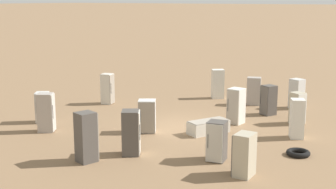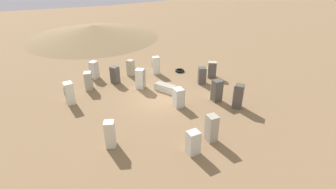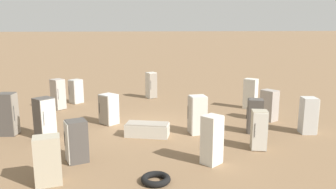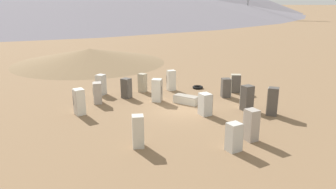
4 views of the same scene
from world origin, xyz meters
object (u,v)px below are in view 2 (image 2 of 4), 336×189
object	(u,v)px
discarded_fridge_1	(115,75)
discarded_fridge_13	(238,96)
discarded_fridge_0	(211,128)
discarded_fridge_15	(110,134)
discarded_fridge_6	(131,68)
discarded_fridge_8	(179,97)
discarded_fridge_7	(69,93)
discarded_fridge_12	(88,81)
discarded_fridge_5	(212,70)
discarded_fridge_11	(193,143)
discarded_fridge_14	(140,79)
discarded_fridge_9	(156,65)
discarded_fridge_2	(94,70)
discarded_fridge_4	(165,88)
discarded_fridge_3	(217,90)
scrap_tire	(180,71)
discarded_fridge_10	(202,75)

from	to	relation	value
discarded_fridge_1	discarded_fridge_13	xyz separation A→B (m)	(10.49, -2.89, 0.17)
discarded_fridge_0	discarded_fridge_15	size ratio (longest dim) A/B	1.01
discarded_fridge_6	discarded_fridge_8	world-z (taller)	discarded_fridge_6
discarded_fridge_1	discarded_fridge_7	bearing A→B (deg)	-0.77
discarded_fridge_12	discarded_fridge_13	bearing A→B (deg)	-115.66
discarded_fridge_7	discarded_fridge_13	world-z (taller)	discarded_fridge_13
discarded_fridge_5	discarded_fridge_7	bearing A→B (deg)	29.27
discarded_fridge_7	discarded_fridge_11	xyz separation A→B (m)	(9.75, -4.47, -0.14)
discarded_fridge_8	discarded_fridge_14	xyz separation A→B (m)	(-3.59, 2.68, 0.12)
discarded_fridge_7	discarded_fridge_5	bearing A→B (deg)	-97.31
discarded_fridge_1	discarded_fridge_9	world-z (taller)	discarded_fridge_9
discarded_fridge_0	discarded_fridge_14	size ratio (longest dim) A/B	1.03
discarded_fridge_2	discarded_fridge_14	distance (m)	4.96
discarded_fridge_4	discarded_fridge_13	xyz separation A→B (m)	(5.77, -1.94, 0.64)
discarded_fridge_2	discarded_fridge_4	size ratio (longest dim) A/B	0.81
discarded_fridge_9	discarded_fridge_12	distance (m)	6.56
discarded_fridge_4	discarded_fridge_14	world-z (taller)	discarded_fridge_14
discarded_fridge_2	discarded_fridge_8	xyz separation A→B (m)	(8.35, -4.08, -0.08)
discarded_fridge_7	discarded_fridge_14	distance (m)	5.87
discarded_fridge_12	discarded_fridge_13	size ratio (longest dim) A/B	0.84
discarded_fridge_0	discarded_fridge_3	world-z (taller)	discarded_fridge_0
discarded_fridge_7	discarded_fridge_13	size ratio (longest dim) A/B	0.94
discarded_fridge_0	discarded_fridge_9	world-z (taller)	discarded_fridge_0
discarded_fridge_3	discarded_fridge_9	distance (m)	7.32
discarded_fridge_0	discarded_fridge_2	distance (m)	13.40
discarded_fridge_2	scrap_tire	bearing A→B (deg)	-52.38
discarded_fridge_3	discarded_fridge_8	size ratio (longest dim) A/B	1.18
discarded_fridge_0	discarded_fridge_7	xyz separation A→B (m)	(-10.77, 3.07, -0.00)
discarded_fridge_9	discarded_fridge_12	xyz separation A→B (m)	(-5.06, -4.17, -0.07)
discarded_fridge_3	discarded_fridge_9	size ratio (longest dim) A/B	1.02
discarded_fridge_13	discarded_fridge_14	xyz separation A→B (m)	(-8.00, 2.23, -0.08)
discarded_fridge_1	discarded_fridge_7	size ratio (longest dim) A/B	0.88
discarded_fridge_15	scrap_tire	bearing A→B (deg)	62.34
discarded_fridge_0	discarded_fridge_5	bearing A→B (deg)	56.83
discarded_fridge_0	discarded_fridge_10	bearing A→B (deg)	62.81
discarded_fridge_7	scrap_tire	distance (m)	10.82
discarded_fridge_15	scrap_tire	distance (m)	12.45
discarded_fridge_4	discarded_fridge_7	xyz separation A→B (m)	(-6.96, -3.18, 0.58)
discarded_fridge_14	discarded_fridge_7	bearing A→B (deg)	-49.81
discarded_fridge_2	discarded_fridge_11	bearing A→B (deg)	-115.13
discarded_fridge_1	discarded_fridge_7	world-z (taller)	discarded_fridge_7
discarded_fridge_2	discarded_fridge_3	xyz separation A→B (m)	(11.21, -2.75, 0.06)
discarded_fridge_10	discarded_fridge_11	world-z (taller)	discarded_fridge_10
discarded_fridge_15	discarded_fridge_11	bearing A→B (deg)	-13.45
discarded_fridge_1	discarded_fridge_9	bearing A→B (deg)	156.07
discarded_fridge_2	discarded_fridge_11	size ratio (longest dim) A/B	1.10
discarded_fridge_2	scrap_tire	distance (m)	8.23
discarded_fridge_5	discarded_fridge_11	world-z (taller)	discarded_fridge_5
discarded_fridge_5	discarded_fridge_12	distance (m)	11.20
discarded_fridge_0	discarded_fridge_6	bearing A→B (deg)	97.27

